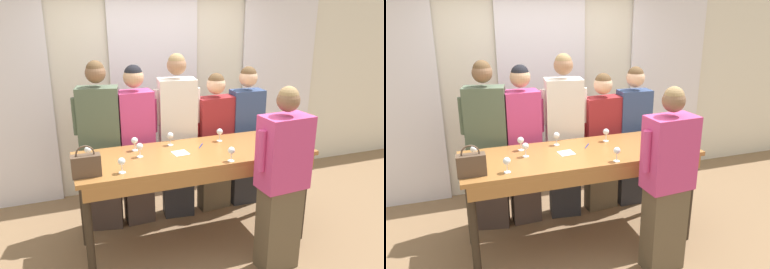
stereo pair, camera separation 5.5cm
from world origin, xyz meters
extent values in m
plane|color=#846647|center=(0.00, 0.00, 0.00)|extent=(18.00, 18.00, 0.00)
cube|color=silver|center=(0.00, 1.53, 1.40)|extent=(12.00, 0.06, 2.80)
cube|color=white|center=(0.00, 1.47, 1.34)|extent=(1.13, 0.03, 2.69)
cube|color=white|center=(1.82, 1.47, 1.34)|extent=(1.13, 0.03, 2.69)
cube|color=#9E6633|center=(0.00, 0.00, 0.98)|extent=(2.28, 0.80, 0.04)
cube|color=#9E6633|center=(0.00, -0.38, 0.90)|extent=(2.19, 0.03, 0.12)
cylinder|color=#2D2319|center=(-1.06, -0.32, 0.48)|extent=(0.07, 0.07, 0.96)
cylinder|color=#2D2319|center=(1.06, -0.32, 0.48)|extent=(0.07, 0.07, 0.96)
cylinder|color=#2D2319|center=(-1.06, 0.32, 0.48)|extent=(0.07, 0.07, 0.96)
cylinder|color=#2D2319|center=(1.06, 0.32, 0.48)|extent=(0.07, 0.07, 0.96)
cylinder|color=black|center=(0.82, -0.12, 1.10)|extent=(0.07, 0.07, 0.20)
cone|color=black|center=(0.82, -0.12, 1.22)|extent=(0.07, 0.07, 0.04)
cylinder|color=black|center=(0.82, -0.12, 1.27)|extent=(0.03, 0.03, 0.07)
cylinder|color=white|center=(0.82, -0.12, 1.09)|extent=(0.08, 0.08, 0.08)
cube|color=brown|center=(-1.03, -0.23, 1.09)|extent=(0.24, 0.10, 0.18)
torus|color=brown|center=(-1.03, -0.23, 1.19)|extent=(0.16, 0.01, 0.16)
cylinder|color=white|center=(-0.17, 0.26, 1.00)|extent=(0.06, 0.06, 0.00)
cylinder|color=white|center=(-0.17, 0.26, 1.04)|extent=(0.01, 0.01, 0.07)
sphere|color=white|center=(-0.17, 0.26, 1.10)|extent=(0.06, 0.06, 0.06)
cylinder|color=white|center=(0.23, -0.34, 1.00)|extent=(0.06, 0.06, 0.00)
cylinder|color=white|center=(0.23, -0.34, 1.04)|extent=(0.01, 0.01, 0.07)
sphere|color=white|center=(0.23, -0.34, 1.10)|extent=(0.06, 0.06, 0.06)
sphere|color=beige|center=(0.23, -0.34, 1.09)|extent=(0.04, 0.04, 0.04)
cylinder|color=white|center=(-0.94, -0.09, 1.00)|extent=(0.06, 0.06, 0.00)
cylinder|color=white|center=(-0.94, -0.09, 1.04)|extent=(0.01, 0.01, 0.07)
sphere|color=white|center=(-0.94, -0.09, 1.10)|extent=(0.06, 0.06, 0.06)
cylinder|color=white|center=(-0.75, -0.27, 1.00)|extent=(0.06, 0.06, 0.00)
cylinder|color=white|center=(-0.75, -0.27, 1.04)|extent=(0.01, 0.01, 0.07)
sphere|color=white|center=(-0.75, -0.27, 1.10)|extent=(0.06, 0.06, 0.06)
sphere|color=beige|center=(-0.75, -0.27, 1.09)|extent=(0.04, 0.04, 0.04)
cylinder|color=white|center=(0.94, -0.33, 1.00)|extent=(0.06, 0.06, 0.00)
cylinder|color=white|center=(0.94, -0.33, 1.04)|extent=(0.01, 0.01, 0.07)
sphere|color=white|center=(0.94, -0.33, 1.10)|extent=(0.06, 0.06, 0.06)
cylinder|color=white|center=(0.35, 0.21, 1.00)|extent=(0.06, 0.06, 0.00)
cylinder|color=white|center=(0.35, 0.21, 1.04)|extent=(0.01, 0.01, 0.07)
sphere|color=white|center=(0.35, 0.21, 1.10)|extent=(0.06, 0.06, 0.06)
sphere|color=beige|center=(0.35, 0.21, 1.09)|extent=(0.04, 0.04, 0.04)
cylinder|color=white|center=(-0.99, 0.12, 1.00)|extent=(0.06, 0.06, 0.00)
cylinder|color=white|center=(-0.99, 0.12, 1.04)|extent=(0.01, 0.01, 0.07)
sphere|color=white|center=(-0.99, 0.12, 1.10)|extent=(0.06, 0.06, 0.06)
cylinder|color=white|center=(0.97, -0.10, 1.00)|extent=(0.06, 0.06, 0.00)
cylinder|color=white|center=(0.97, -0.10, 1.04)|extent=(0.01, 0.01, 0.07)
sphere|color=white|center=(0.97, -0.10, 1.10)|extent=(0.06, 0.06, 0.06)
cylinder|color=white|center=(-0.54, 0.23, 1.00)|extent=(0.06, 0.06, 0.00)
cylinder|color=white|center=(-0.54, 0.23, 1.04)|extent=(0.01, 0.01, 0.07)
sphere|color=white|center=(-0.54, 0.23, 1.10)|extent=(0.06, 0.06, 0.06)
cylinder|color=white|center=(-0.53, 0.04, 1.00)|extent=(0.06, 0.06, 0.00)
cylinder|color=white|center=(-0.53, 0.04, 1.04)|extent=(0.01, 0.01, 0.07)
sphere|color=white|center=(-0.53, 0.04, 1.10)|extent=(0.06, 0.06, 0.06)
sphere|color=beige|center=(-0.53, 0.04, 1.09)|extent=(0.04, 0.04, 0.04)
cube|color=white|center=(-0.14, 0.01, 1.00)|extent=(0.16, 0.16, 0.00)
cylinder|color=#193399|center=(0.11, 0.12, 1.00)|extent=(0.08, 0.12, 0.01)
cube|color=#473833|center=(-0.82, 0.61, 0.44)|extent=(0.39, 0.26, 0.88)
cube|color=#4C5B47|center=(-0.82, 0.61, 1.23)|extent=(0.45, 0.31, 0.70)
sphere|color=brown|center=(-0.82, 0.61, 1.72)|extent=(0.20, 0.20, 0.20)
sphere|color=brown|center=(-0.82, 0.61, 1.75)|extent=(0.18, 0.18, 0.18)
cylinder|color=#4C5B47|center=(-0.60, 0.56, 1.28)|extent=(0.08, 0.08, 0.38)
cylinder|color=#4C5B47|center=(-1.04, 0.66, 1.28)|extent=(0.08, 0.08, 0.38)
cube|color=#473833|center=(-0.45, 0.61, 0.42)|extent=(0.32, 0.22, 0.84)
cube|color=#C63D7A|center=(-0.45, 0.61, 1.18)|extent=(0.37, 0.26, 0.67)
sphere|color=tan|center=(-0.45, 0.61, 1.65)|extent=(0.21, 0.21, 0.21)
sphere|color=black|center=(-0.45, 0.61, 1.69)|extent=(0.19, 0.19, 0.19)
cylinder|color=#C63D7A|center=(-0.24, 0.62, 1.23)|extent=(0.07, 0.07, 0.37)
cylinder|color=#C63D7A|center=(-0.65, 0.60, 1.23)|extent=(0.07, 0.07, 0.37)
cube|color=#28282D|center=(0.02, 0.61, 0.45)|extent=(0.37, 0.27, 0.90)
cube|color=silver|center=(0.02, 0.61, 1.26)|extent=(0.43, 0.32, 0.71)
sphere|color=#9E7051|center=(0.02, 0.61, 1.75)|extent=(0.21, 0.21, 0.21)
sphere|color=#93754C|center=(0.02, 0.61, 1.79)|extent=(0.18, 0.18, 0.18)
cylinder|color=silver|center=(0.24, 0.58, 1.31)|extent=(0.08, 0.08, 0.39)
cylinder|color=silver|center=(-0.20, 0.64, 1.31)|extent=(0.08, 0.08, 0.39)
cube|color=brown|center=(0.48, 0.61, 0.39)|extent=(0.39, 0.21, 0.77)
cube|color=maroon|center=(0.48, 0.61, 1.08)|extent=(0.46, 0.25, 0.61)
sphere|color=#DBAD89|center=(0.48, 0.61, 1.52)|extent=(0.21, 0.21, 0.21)
sphere|color=brown|center=(0.48, 0.61, 1.56)|extent=(0.19, 0.19, 0.19)
cylinder|color=maroon|center=(0.72, 0.63, 1.12)|extent=(0.08, 0.08, 0.34)
cylinder|color=maroon|center=(0.24, 0.59, 1.12)|extent=(0.08, 0.08, 0.34)
cube|color=#28282D|center=(0.88, 0.61, 0.40)|extent=(0.33, 0.20, 0.80)
cube|color=#334775|center=(0.88, 0.61, 1.12)|extent=(0.38, 0.23, 0.63)
sphere|color=#DBAD89|center=(0.88, 0.61, 1.57)|extent=(0.21, 0.21, 0.21)
sphere|color=brown|center=(0.88, 0.61, 1.61)|extent=(0.19, 0.19, 0.19)
cylinder|color=#334775|center=(1.09, 0.60, 1.16)|extent=(0.07, 0.07, 0.35)
cylinder|color=#334775|center=(0.67, 0.62, 1.16)|extent=(0.07, 0.07, 0.35)
cube|color=brown|center=(0.58, -0.63, 0.41)|extent=(0.37, 0.25, 0.82)
cube|color=#C63D7A|center=(0.58, -0.63, 1.14)|extent=(0.44, 0.29, 0.65)
sphere|color=brown|center=(0.58, -0.63, 1.60)|extent=(0.19, 0.19, 0.19)
sphere|color=#93754C|center=(0.58, -0.63, 1.63)|extent=(0.17, 0.17, 0.17)
cylinder|color=#C63D7A|center=(0.35, -0.65, 1.19)|extent=(0.08, 0.08, 0.36)
cylinder|color=#C63D7A|center=(0.81, -0.62, 1.19)|extent=(0.08, 0.08, 0.36)
camera|label=1|loc=(-1.18, -3.18, 2.27)|focal=35.00mm
camera|label=2|loc=(-1.13, -3.20, 2.27)|focal=35.00mm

